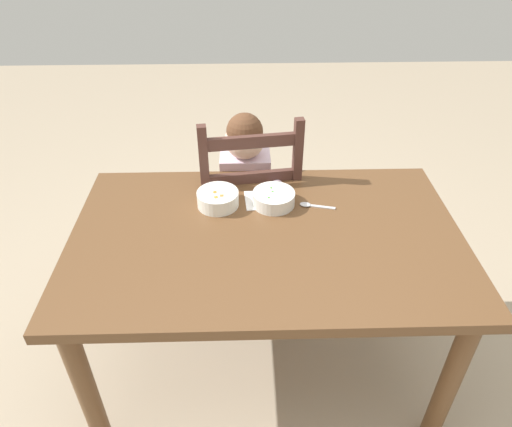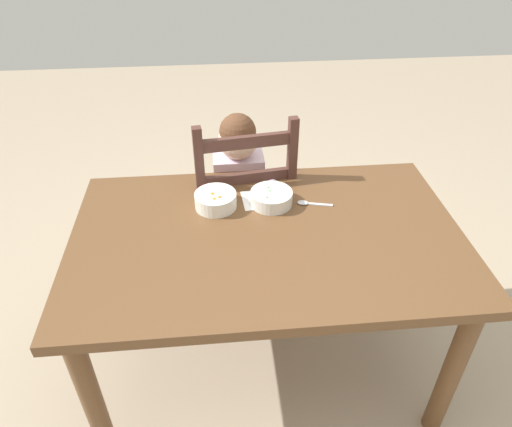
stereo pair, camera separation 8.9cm
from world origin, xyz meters
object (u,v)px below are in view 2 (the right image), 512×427
object	(u,v)px
child_figure	(239,185)
bowl_of_carrots	(216,200)
dining_table	(267,255)
spoon	(308,203)
bowl_of_peas	(271,197)
dining_chair	(242,214)

from	to	relation	value
child_figure	bowl_of_carrots	bearing A→B (deg)	-110.05
dining_table	spoon	size ratio (longest dim) A/B	10.09
bowl_of_peas	spoon	xyz separation A→B (m)	(0.14, -0.02, -0.02)
child_figure	spoon	xyz separation A→B (m)	(0.25, -0.31, 0.10)
bowl_of_peas	dining_table	bearing A→B (deg)	-101.17
dining_chair	spoon	xyz separation A→B (m)	(0.24, -0.31, 0.26)
dining_table	child_figure	distance (m)	0.48
dining_table	spoon	world-z (taller)	spoon
bowl_of_carrots	child_figure	bearing A→B (deg)	69.95
bowl_of_peas	dining_chair	bearing A→B (deg)	108.58
child_figure	bowl_of_peas	bearing A→B (deg)	-69.95
dining_table	bowl_of_carrots	bearing A→B (deg)	134.25
spoon	dining_table	bearing A→B (deg)	-137.15
bowl_of_carrots	spoon	xyz separation A→B (m)	(0.36, -0.02, -0.03)
dining_table	bowl_of_peas	xyz separation A→B (m)	(0.04, 0.18, 0.13)
spoon	child_figure	bearing A→B (deg)	128.71
dining_table	dining_chair	distance (m)	0.51
dining_chair	spoon	world-z (taller)	dining_chair
spoon	bowl_of_carrots	bearing A→B (deg)	177.19
dining_chair	bowl_of_carrots	bearing A→B (deg)	-111.02
bowl_of_carrots	spoon	distance (m)	0.36
dining_table	dining_chair	bearing A→B (deg)	97.57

